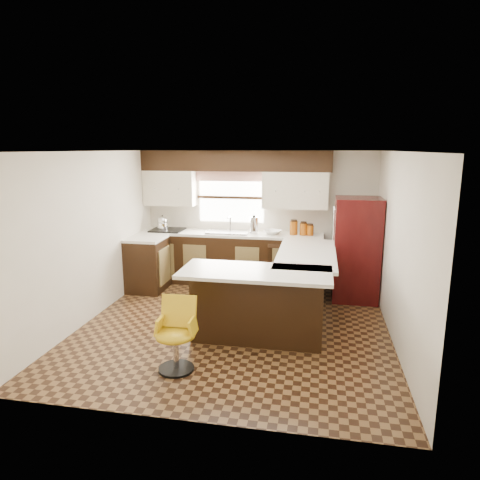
% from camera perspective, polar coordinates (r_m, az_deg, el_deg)
% --- Properties ---
extents(floor, '(4.40, 4.40, 0.00)m').
position_cam_1_polar(floor, '(6.13, -0.69, -11.28)').
color(floor, '#49301A').
rests_on(floor, ground).
extents(ceiling, '(4.40, 4.40, 0.00)m').
position_cam_1_polar(ceiling, '(5.63, -0.76, 11.75)').
color(ceiling, silver).
rests_on(ceiling, wall_back).
extents(wall_back, '(4.40, 0.00, 4.40)m').
position_cam_1_polar(wall_back, '(7.90, 2.43, 3.10)').
color(wall_back, beige).
rests_on(wall_back, floor).
extents(wall_front, '(4.40, 0.00, 4.40)m').
position_cam_1_polar(wall_front, '(3.71, -7.48, -7.45)').
color(wall_front, beige).
rests_on(wall_front, floor).
extents(wall_left, '(0.00, 4.40, 4.40)m').
position_cam_1_polar(wall_left, '(6.50, -19.18, 0.48)').
color(wall_left, beige).
rests_on(wall_left, floor).
extents(wall_right, '(0.00, 4.40, 4.40)m').
position_cam_1_polar(wall_right, '(5.74, 20.30, -1.08)').
color(wall_right, beige).
rests_on(wall_right, floor).
extents(base_cab_back, '(3.30, 0.60, 0.90)m').
position_cam_1_polar(base_cab_back, '(7.84, -1.20, -2.56)').
color(base_cab_back, black).
rests_on(base_cab_back, floor).
extents(base_cab_left, '(0.60, 0.70, 0.90)m').
position_cam_1_polar(base_cab_left, '(7.63, -12.20, -3.25)').
color(base_cab_left, black).
rests_on(base_cab_left, floor).
extents(counter_back, '(3.30, 0.60, 0.04)m').
position_cam_1_polar(counter_back, '(7.73, -1.21, 0.83)').
color(counter_back, silver).
rests_on(counter_back, base_cab_back).
extents(counter_left, '(0.60, 0.70, 0.04)m').
position_cam_1_polar(counter_left, '(7.52, -12.36, 0.23)').
color(counter_left, silver).
rests_on(counter_left, base_cab_left).
extents(soffit, '(3.40, 0.35, 0.36)m').
position_cam_1_polar(soffit, '(7.70, -0.69, 10.51)').
color(soffit, black).
rests_on(soffit, wall_back).
extents(upper_cab_left, '(0.94, 0.35, 0.64)m').
position_cam_1_polar(upper_cab_left, '(8.05, -9.29, 6.86)').
color(upper_cab_left, beige).
rests_on(upper_cab_left, wall_back).
extents(upper_cab_right, '(1.14, 0.35, 0.64)m').
position_cam_1_polar(upper_cab_right, '(7.59, 7.39, 6.61)').
color(upper_cab_right, beige).
rests_on(upper_cab_right, wall_back).
extents(window_pane, '(1.20, 0.02, 0.90)m').
position_cam_1_polar(window_pane, '(7.91, -1.17, 5.69)').
color(window_pane, white).
rests_on(window_pane, wall_back).
extents(valance, '(1.30, 0.06, 0.18)m').
position_cam_1_polar(valance, '(7.84, -1.24, 8.49)').
color(valance, '#D19B93').
rests_on(valance, wall_back).
extents(sink, '(0.75, 0.45, 0.03)m').
position_cam_1_polar(sink, '(7.71, -1.61, 1.09)').
color(sink, '#B2B2B7').
rests_on(sink, counter_back).
extents(dishwasher, '(0.58, 0.03, 0.78)m').
position_cam_1_polar(dishwasher, '(7.43, 5.93, -3.61)').
color(dishwasher, black).
rests_on(dishwasher, floor).
extents(cooktop, '(0.58, 0.50, 0.02)m').
position_cam_1_polar(cooktop, '(8.03, -9.65, 1.34)').
color(cooktop, black).
rests_on(cooktop, counter_back).
extents(peninsula_long, '(0.60, 1.95, 0.90)m').
position_cam_1_polar(peninsula_long, '(6.46, 8.30, -5.92)').
color(peninsula_long, black).
rests_on(peninsula_long, floor).
extents(peninsula_return, '(1.65, 0.60, 0.90)m').
position_cam_1_polar(peninsula_return, '(5.59, 2.40, -8.72)').
color(peninsula_return, black).
rests_on(peninsula_return, floor).
extents(counter_pen_long, '(0.84, 1.95, 0.04)m').
position_cam_1_polar(counter_pen_long, '(6.33, 8.88, -1.87)').
color(counter_pen_long, silver).
rests_on(counter_pen_long, peninsula_long).
extents(counter_pen_return, '(1.89, 0.84, 0.04)m').
position_cam_1_polar(counter_pen_return, '(5.35, 2.09, -4.32)').
color(counter_pen_return, silver).
rests_on(counter_pen_return, peninsula_return).
extents(refrigerator, '(0.72, 0.69, 1.68)m').
position_cam_1_polar(refrigerator, '(7.17, 15.25, -1.20)').
color(refrigerator, '#3A090A').
rests_on(refrigerator, floor).
extents(bar_chair, '(0.46, 0.46, 0.82)m').
position_cam_1_polar(bar_chair, '(4.89, -8.62, -12.52)').
color(bar_chair, gold).
rests_on(bar_chair, floor).
extents(kettle, '(0.19, 0.19, 0.26)m').
position_cam_1_polar(kettle, '(8.04, -10.28, 2.36)').
color(kettle, silver).
rests_on(kettle, cooktop).
extents(percolator, '(0.15, 0.15, 0.30)m').
position_cam_1_polar(percolator, '(7.62, 1.88, 1.97)').
color(percolator, silver).
rests_on(percolator, counter_back).
extents(mixing_bowl, '(0.39, 0.39, 0.07)m').
position_cam_1_polar(mixing_bowl, '(7.60, 4.38, 1.06)').
color(mixing_bowl, white).
rests_on(mixing_bowl, counter_back).
extents(canister_large, '(0.14, 0.14, 0.24)m').
position_cam_1_polar(canister_large, '(7.58, 7.16, 1.59)').
color(canister_large, '#92460B').
rests_on(canister_large, counter_back).
extents(canister_med, '(0.13, 0.13, 0.21)m').
position_cam_1_polar(canister_med, '(7.57, 8.45, 1.43)').
color(canister_med, '#92460B').
rests_on(canister_med, counter_back).
extents(canister_small, '(0.12, 0.12, 0.18)m').
position_cam_1_polar(canister_small, '(7.57, 9.32, 1.28)').
color(canister_small, '#92460B').
rests_on(canister_small, counter_back).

